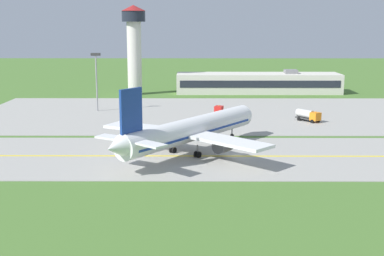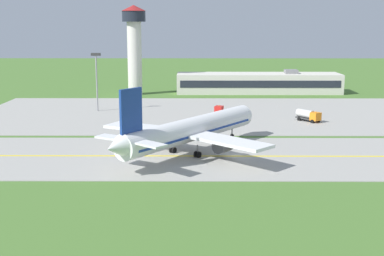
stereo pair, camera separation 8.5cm
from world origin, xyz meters
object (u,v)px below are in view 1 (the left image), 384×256
object	(u,v)px
service_truck_catering	(308,115)
control_tower	(134,41)
service_truck_fuel	(224,111)
airplane_lead	(190,130)
apron_light_mast	(96,75)

from	to	relation	value
service_truck_catering	control_tower	distance (m)	65.63
service_truck_fuel	control_tower	world-z (taller)	control_tower
airplane_lead	service_truck_catering	world-z (taller)	airplane_lead
airplane_lead	service_truck_fuel	world-z (taller)	airplane_lead
service_truck_fuel	service_truck_catering	distance (m)	20.01
airplane_lead	service_truck_fuel	size ratio (longest dim) A/B	5.08
service_truck_catering	apron_light_mast	xyz separation A→B (m)	(-50.38, 13.81, 7.79)
airplane_lead	apron_light_mast	size ratio (longest dim) A/B	2.32
airplane_lead	control_tower	bearing A→B (deg)	103.40
airplane_lead	service_truck_catering	size ratio (longest dim) A/B	5.67
apron_light_mast	service_truck_catering	bearing A→B (deg)	-15.33
service_truck_fuel	control_tower	size ratio (longest dim) A/B	0.24
service_truck_fuel	airplane_lead	bearing A→B (deg)	-101.95
airplane_lead	service_truck_catering	xyz separation A→B (m)	(26.48, 29.56, -2.60)
control_tower	apron_light_mast	distance (m)	33.42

